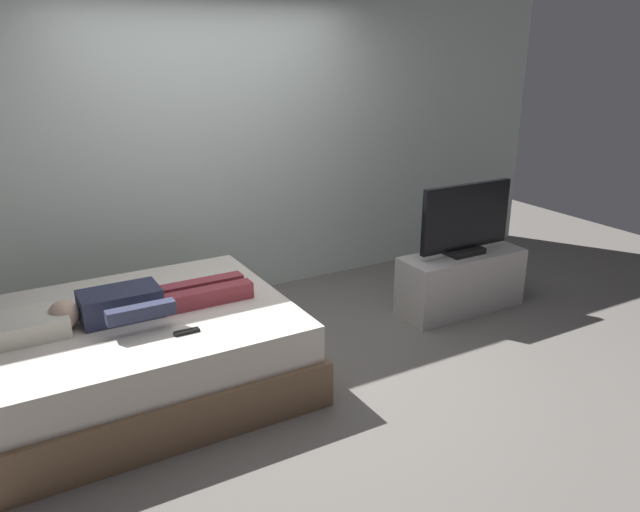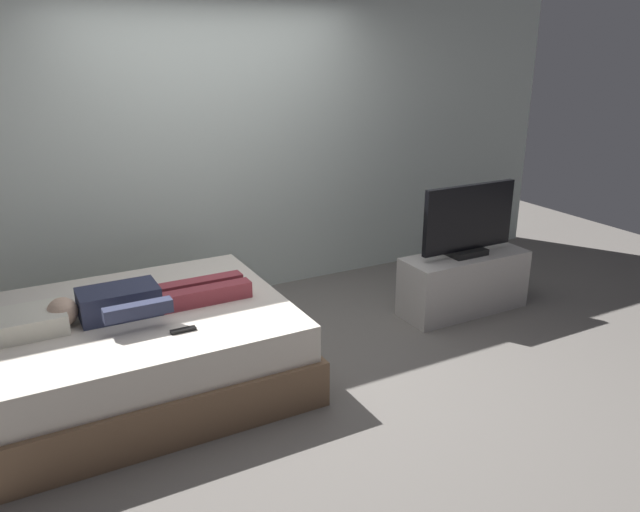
# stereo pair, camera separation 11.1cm
# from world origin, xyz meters

# --- Properties ---
(ground_plane) EXTENTS (10.00, 10.00, 0.00)m
(ground_plane) POSITION_xyz_m (0.00, 0.00, 0.00)
(ground_plane) COLOR slate
(back_wall) EXTENTS (6.40, 0.10, 2.80)m
(back_wall) POSITION_xyz_m (0.40, 1.50, 1.40)
(back_wall) COLOR silver
(back_wall) RESTS_ON ground
(bed) EXTENTS (1.94, 1.60, 0.54)m
(bed) POSITION_xyz_m (-0.99, 0.23, 0.26)
(bed) COLOR brown
(bed) RESTS_ON ground
(pillow) EXTENTS (0.48, 0.34, 0.12)m
(pillow) POSITION_xyz_m (-1.64, 0.23, 0.60)
(pillow) COLOR silver
(pillow) RESTS_ON bed
(person) EXTENTS (1.26, 0.46, 0.18)m
(person) POSITION_xyz_m (-0.96, 0.20, 0.62)
(person) COLOR #2D334C
(person) RESTS_ON bed
(remote) EXTENTS (0.15, 0.04, 0.02)m
(remote) POSITION_xyz_m (-0.81, -0.20, 0.55)
(remote) COLOR black
(remote) RESTS_ON bed
(tv_stand) EXTENTS (1.10, 0.40, 0.50)m
(tv_stand) POSITION_xyz_m (1.68, 0.17, 0.25)
(tv_stand) COLOR #B7B2AD
(tv_stand) RESTS_ON ground
(tv) EXTENTS (0.88, 0.20, 0.59)m
(tv) POSITION_xyz_m (1.68, 0.17, 0.78)
(tv) COLOR black
(tv) RESTS_ON tv_stand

